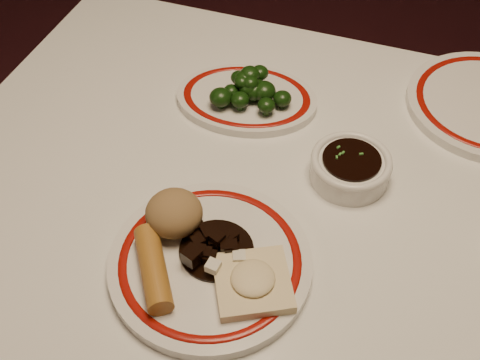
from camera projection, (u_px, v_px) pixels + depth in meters
name	position (u px, v px, depth m)	size (l,w,h in m)	color
dining_table	(306.00, 253.00, 0.94)	(1.20, 0.90, 0.75)	white
main_plate	(210.00, 263.00, 0.81)	(0.30, 0.30, 0.02)	silver
rice_mound	(174.00, 213.00, 0.82)	(0.08, 0.08, 0.06)	olive
spring_roll	(153.00, 268.00, 0.77)	(0.03, 0.03, 0.12)	#AF742B
fried_wonton	(253.00, 281.00, 0.76)	(0.13, 0.13, 0.03)	beige
stirfry_heap	(213.00, 247.00, 0.80)	(0.10, 0.10, 0.03)	black
broccoli_plate	(247.00, 99.00, 1.03)	(0.27, 0.24, 0.02)	silver
broccoli_pile	(249.00, 87.00, 1.00)	(0.13, 0.10, 0.05)	#23471C
soy_bowl	(350.00, 169.00, 0.91)	(0.12, 0.12, 0.04)	silver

